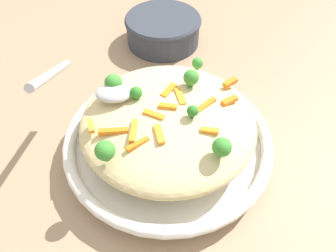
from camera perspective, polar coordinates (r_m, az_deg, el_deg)
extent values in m
plane|color=#9E7F60|center=(0.56, 0.00, -4.30)|extent=(2.40, 2.40, 0.00)
cylinder|color=white|center=(0.55, 0.00, -3.54)|extent=(0.32, 0.32, 0.02)
torus|color=white|center=(0.53, 0.00, -2.09)|extent=(0.35, 0.35, 0.02)
torus|color=black|center=(0.53, 0.00, -1.82)|extent=(0.34, 0.34, 0.00)
ellipsoid|color=#DBC689|center=(0.50, 0.00, 0.73)|extent=(0.28, 0.28, 0.06)
cube|color=orange|center=(0.49, 6.74, 3.68)|extent=(0.04, 0.04, 0.01)
cube|color=orange|center=(0.47, -2.56, 2.02)|extent=(0.03, 0.02, 0.01)
cube|color=orange|center=(0.44, -5.49, -3.29)|extent=(0.03, 0.03, 0.01)
cube|color=orange|center=(0.46, -9.86, -0.94)|extent=(0.04, 0.01, 0.01)
cube|color=orange|center=(0.45, 7.49, -0.88)|extent=(0.03, 0.01, 0.01)
cube|color=orange|center=(0.44, -1.59, -1.49)|extent=(0.02, 0.04, 0.01)
cube|color=orange|center=(0.47, 0.15, 3.26)|extent=(0.03, 0.01, 0.01)
cube|color=orange|center=(0.50, 2.21, 5.32)|extent=(0.02, 0.04, 0.01)
cube|color=orange|center=(0.47, -13.76, 0.03)|extent=(0.02, 0.03, 0.01)
cube|color=orange|center=(0.45, -6.23, -0.91)|extent=(0.01, 0.04, 0.01)
cube|color=orange|center=(0.51, -0.33, 6.45)|extent=(0.03, 0.03, 0.01)
cube|color=orange|center=(0.51, 11.04, 4.52)|extent=(0.03, 0.02, 0.01)
cube|color=orange|center=(0.54, 11.14, 7.71)|extent=(0.03, 0.02, 0.01)
cylinder|color=#296820|center=(0.47, 4.39, 1.88)|extent=(0.01, 0.01, 0.01)
sphere|color=#2D7A28|center=(0.46, 4.46, 2.71)|extent=(0.02, 0.02, 0.02)
cylinder|color=#377928|center=(0.52, -9.61, 6.47)|extent=(0.01, 0.01, 0.01)
sphere|color=#3D8E33|center=(0.51, -9.82, 7.71)|extent=(0.03, 0.03, 0.03)
cylinder|color=#377928|center=(0.43, -11.01, -5.48)|extent=(0.01, 0.01, 0.01)
sphere|color=#3D8E33|center=(0.42, -11.28, -4.37)|extent=(0.03, 0.03, 0.03)
cylinder|color=#377928|center=(0.56, 5.28, 10.44)|extent=(0.01, 0.01, 0.01)
sphere|color=#3D8E33|center=(0.56, 5.35, 11.22)|extent=(0.02, 0.02, 0.02)
cylinder|color=#377928|center=(0.52, 4.11, 7.53)|extent=(0.01, 0.01, 0.01)
sphere|color=#3D8E33|center=(0.51, 4.20, 8.72)|extent=(0.03, 0.03, 0.03)
cylinder|color=#296820|center=(0.50, -5.70, 5.11)|extent=(0.01, 0.01, 0.01)
sphere|color=#2D7A28|center=(0.49, -5.79, 5.96)|extent=(0.02, 0.02, 0.02)
cylinder|color=#377928|center=(0.43, 9.46, -4.85)|extent=(0.01, 0.01, 0.01)
sphere|color=#3D8E33|center=(0.42, 9.68, -3.77)|extent=(0.03, 0.03, 0.03)
ellipsoid|color=#B7B7BC|center=(0.50, -9.83, 5.79)|extent=(0.06, 0.04, 0.02)
cylinder|color=#B7B7BC|center=(0.49, -20.20, 8.89)|extent=(0.03, 0.17, 0.10)
cylinder|color=#333842|center=(0.79, -0.89, 16.93)|extent=(0.17, 0.17, 0.07)
torus|color=#333842|center=(0.77, -0.92, 18.58)|extent=(0.18, 0.18, 0.01)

